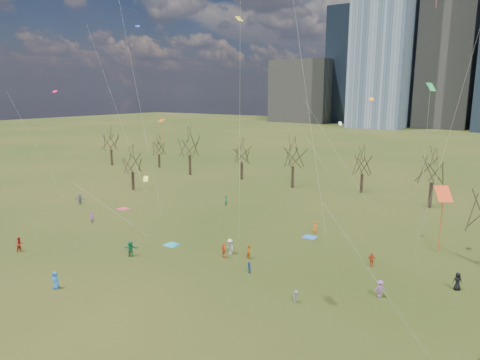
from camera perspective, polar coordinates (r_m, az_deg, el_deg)
The scene contains 22 objects.
ground at distance 44.63m, azimuth -8.78°, elevation -11.45°, with size 500.00×500.00×0.00m, color black.
downtown_skyline at distance 243.52m, azimuth 27.55°, elevation 15.43°, with size 212.50×78.00×118.00m.
bare_tree_row at distance 73.75m, azimuth 10.93°, elevation 2.61°, with size 113.04×29.80×9.50m.
blanket_teal at distance 50.81m, azimuth -9.08°, elevation -8.53°, with size 1.60×1.50×0.03m, color teal.
blanket_navy at distance 53.43m, azimuth 9.26°, elevation -7.52°, with size 1.60×1.50×0.03m, color #2558AE.
blanket_crimson at distance 67.57m, azimuth -15.34°, elevation -3.71°, with size 1.60×1.50×0.03m, color #D1294E.
person_0 at distance 42.81m, azimuth -23.41°, elevation -12.17°, with size 0.79×0.52×1.62m, color #2968B3.
person_2 at distance 53.71m, azimuth -27.31°, elevation -7.64°, with size 0.84×0.66×1.73m, color #A32117.
person_3 at distance 37.50m, azimuth 7.46°, elevation -15.15°, with size 0.72×0.41×1.11m, color #5C5D60.
person_4 at distance 46.22m, azimuth -2.16°, elevation -9.37°, with size 0.98×0.41×1.67m, color #E74519.
person_5 at distance 48.05m, azimuth -14.37°, elevation -8.86°, with size 1.63×0.52×1.76m, color #197143.
person_6 at distance 43.76m, azimuth 27.01°, elevation -11.95°, with size 0.81×0.52×1.65m, color black.
person_7 at distance 61.41m, azimuth -19.14°, elevation -4.74°, with size 0.57×0.37×1.55m, color #9B52A5.
person_8 at distance 42.54m, azimuth 1.18°, elevation -11.64°, with size 0.57×0.44×1.17m, color #224B93.
person_9 at distance 47.27m, azimuth -1.35°, elevation -8.86°, with size 1.10×0.63×1.70m, color silver.
person_10 at distance 46.07m, azimuth 17.14°, elevation -10.13°, with size 0.85×0.35×1.45m, color red.
person_11 at distance 71.66m, azimuth -20.58°, elevation -2.42°, with size 1.72×0.55×1.86m, color slate.
person_12 at distance 55.09m, azimuth 10.01°, elevation -6.19°, with size 0.69×0.45×1.41m, color orange.
person_13 at distance 66.74m, azimuth -1.85°, elevation -2.79°, with size 0.58×0.38×1.58m, color #166643.
person_14 at distance 45.96m, azimuth 1.29°, elevation -9.57°, with size 0.76×0.59×1.56m, color orange.
person_15 at distance 39.85m, azimuth 18.15°, elevation -13.62°, with size 1.01×0.58×1.56m, color #8C4C99.
kites_airborne at distance 48.37m, azimuth 2.63°, elevation 6.84°, with size 56.33×47.75×32.34m.
Camera 1 is at (28.13, -29.98, 17.37)m, focal length 32.00 mm.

